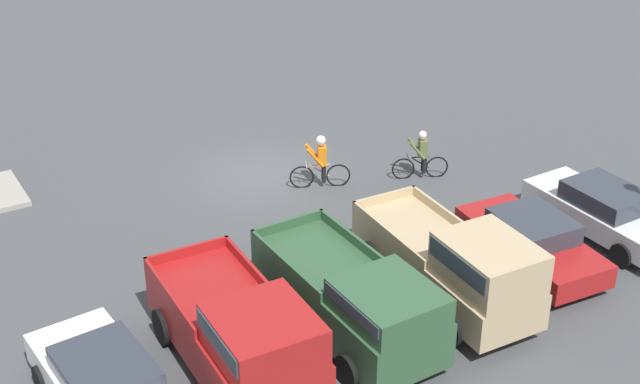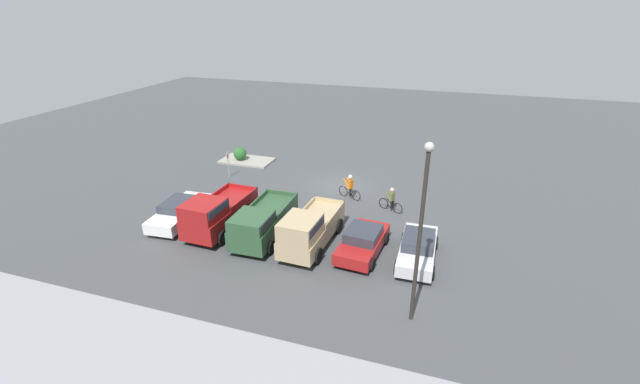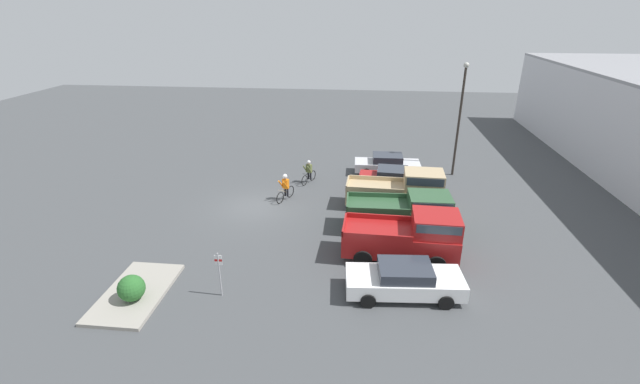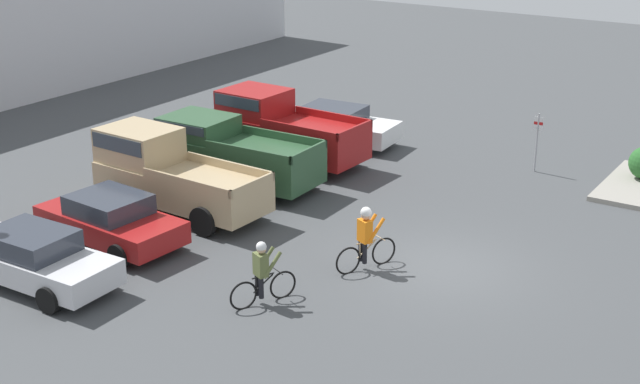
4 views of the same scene
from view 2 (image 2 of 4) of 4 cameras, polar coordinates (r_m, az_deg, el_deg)
The scene contains 13 objects.
ground_plane at distance 30.69m, azimuth 2.59°, elevation 0.68°, with size 80.00×80.00×0.00m, color #424447.
sedan_0 at distance 22.38m, azimuth 12.91°, elevation -7.28°, with size 1.96×4.57×1.41m.
sedan_1 at distance 22.52m, azimuth 5.73°, elevation -6.53°, with size 2.28×4.38×1.41m.
pickup_truck_0 at distance 22.54m, azimuth -1.53°, elevation -4.98°, with size 2.30×5.55×2.32m.
pickup_truck_1 at distance 23.70m, azimuth -7.72°, elevation -3.97°, with size 2.32×5.36×2.06m.
pickup_truck_2 at distance 24.89m, azimuth -13.65°, elevation -2.71°, with size 2.44×5.30×2.36m.
sedan_2 at distance 26.88m, azimuth -18.20°, elevation -2.44°, with size 2.24×4.84×1.38m.
cyclist_0 at distance 28.64m, azimuth 4.02°, elevation 0.80°, with size 1.71×0.81×1.71m.
cyclist_1 at distance 27.21m, azimuth 9.48°, elevation -0.95°, with size 1.63×0.77×1.60m.
fire_lane_sign at distance 32.79m, azimuth -12.16°, elevation 3.98°, with size 0.06×0.30×2.00m.
lamppost at distance 16.54m, azimuth 13.30°, elevation -4.27°, with size 0.36×0.36×7.67m.
curb_island at distance 36.22m, azimuth -9.71°, elevation 4.16°, with size 4.23×2.42×0.15m, color gray.
shrub at distance 36.10m, azimuth -10.62°, elevation 5.05°, with size 1.06×1.06×1.06m.
Camera 2 is at (-7.46, 27.23, 12.04)m, focal length 24.00 mm.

